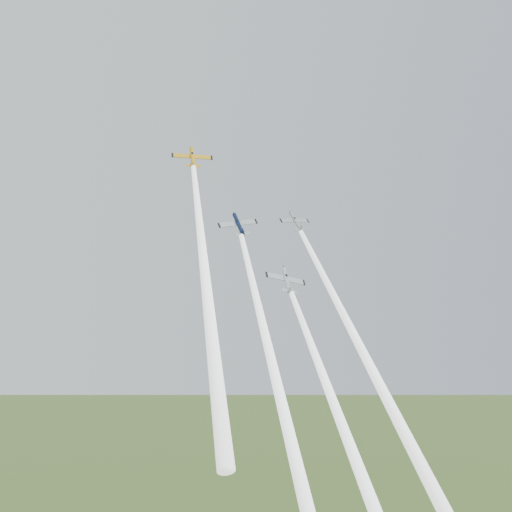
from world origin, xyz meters
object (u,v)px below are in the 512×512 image
plane_navy (239,224)px  plane_yellow (192,157)px  plane_silver_low (286,280)px  plane_silver_right (296,221)px

plane_navy → plane_yellow: bearing=144.1°
plane_silver_low → plane_silver_right: bearing=57.9°
plane_silver_right → plane_navy: bearing=-161.4°
plane_navy → plane_silver_right: bearing=30.3°
plane_navy → plane_silver_right: (15.39, 6.88, 2.96)m
plane_navy → plane_silver_low: bearing=-40.0°
plane_yellow → plane_silver_right: 25.35m
plane_navy → plane_silver_low: 14.67m
plane_silver_right → plane_silver_low: plane_silver_right is taller
plane_yellow → plane_silver_right: bearing=10.8°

